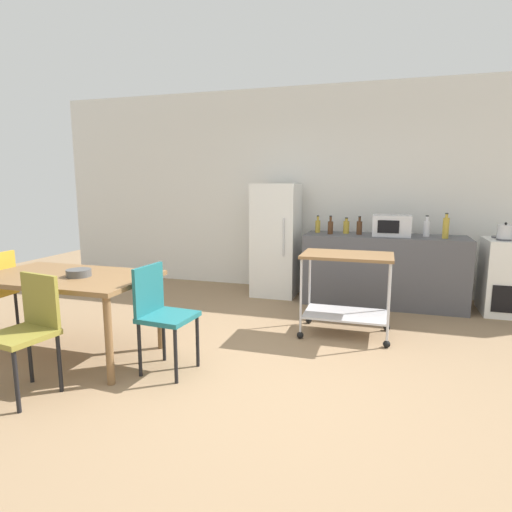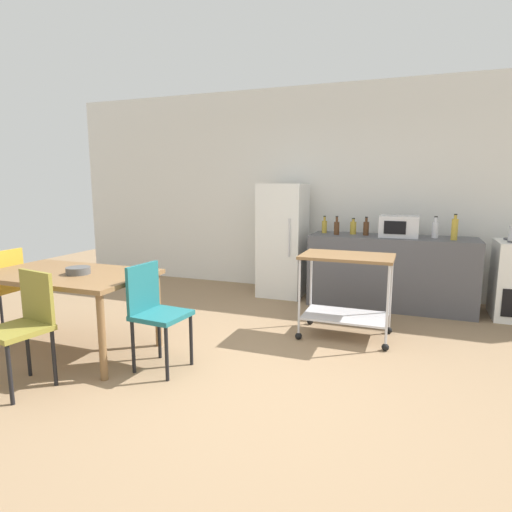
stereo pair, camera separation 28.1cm
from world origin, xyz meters
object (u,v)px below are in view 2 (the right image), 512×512
at_px(chair_teal, 155,309).
at_px(refrigerator, 283,240).
at_px(dining_table, 68,281).
at_px(chair_olive, 24,322).
at_px(bottle_olive_oil, 353,227).
at_px(bottle_wine, 366,228).
at_px(bottle_soy_sauce, 455,229).
at_px(chair_mustard, 0,286).
at_px(bottle_soda, 337,227).
at_px(microwave, 399,226).
at_px(fruit_bowl, 78,271).
at_px(kitchen_cart, 346,282).
at_px(bottle_hot_sauce, 324,226).
at_px(bottle_vinegar, 435,229).

relative_size(chair_teal, refrigerator, 0.57).
distance_m(dining_table, chair_olive, 0.73).
xyz_separation_m(refrigerator, bottle_olive_oil, (0.96, -0.02, 0.21)).
xyz_separation_m(bottle_wine, bottle_soy_sauce, (1.01, -0.10, 0.04)).
bearing_deg(chair_mustard, bottle_soda, 127.74).
distance_m(bottle_wine, microwave, 0.40).
distance_m(refrigerator, fruit_bowl, 2.90).
height_order(kitchen_cart, bottle_soy_sauce, bottle_soy_sauce).
xyz_separation_m(chair_teal, chair_olive, (-0.74, -0.64, 0.00)).
bearing_deg(bottle_hot_sauce, bottle_soda, -35.54).
height_order(chair_olive, microwave, microwave).
distance_m(kitchen_cart, bottle_soda, 1.35).
relative_size(microwave, bottle_soy_sauce, 1.51).
distance_m(bottle_soda, bottle_olive_oil, 0.23).
xyz_separation_m(chair_mustard, microwave, (3.76, 2.45, 0.51)).
distance_m(chair_olive, bottle_wine, 3.92).
distance_m(dining_table, chair_mustard, 1.02).
relative_size(chair_mustard, bottle_wine, 3.77).
bearing_deg(bottle_soda, chair_olive, -119.25).
distance_m(bottle_hot_sauce, bottle_vinegar, 1.36).
bearing_deg(bottle_wine, bottle_olive_oil, 156.40).
relative_size(refrigerator, bottle_soda, 6.46).
distance_m(bottle_olive_oil, bottle_vinegar, 0.98).
bearing_deg(bottle_olive_oil, refrigerator, 178.88).
distance_m(dining_table, bottle_wine, 3.51).
height_order(dining_table, fruit_bowl, fruit_bowl).
relative_size(bottle_soda, bottle_vinegar, 0.92).
height_order(bottle_wine, bottle_vinegar, bottle_vinegar).
xyz_separation_m(chair_teal, bottle_hot_sauce, (0.87, 2.68, 0.47)).
bearing_deg(bottle_wine, bottle_vinegar, 2.26).
bearing_deg(bottle_soy_sauce, bottle_olive_oil, 171.55).
height_order(dining_table, bottle_vinegar, bottle_vinegar).
relative_size(bottle_wine, bottle_vinegar, 0.90).
relative_size(refrigerator, bottle_vinegar, 5.91).
bearing_deg(bottle_olive_oil, bottle_soy_sauce, -8.45).
xyz_separation_m(bottle_soy_sauce, fruit_bowl, (-3.23, -2.49, -0.25)).
distance_m(dining_table, fruit_bowl, 0.18).
relative_size(chair_teal, fruit_bowl, 4.23).
bearing_deg(bottle_wine, bottle_soda, -170.72).
relative_size(bottle_wine, fruit_bowl, 1.12).
height_order(bottle_soda, bottle_soy_sauce, bottle_soy_sauce).
xyz_separation_m(bottle_olive_oil, microwave, (0.57, -0.10, 0.04)).
xyz_separation_m(bottle_hot_sauce, bottle_vinegar, (1.36, -0.04, 0.02)).
height_order(dining_table, bottle_olive_oil, bottle_olive_oil).
bearing_deg(microwave, dining_table, -137.23).
bearing_deg(bottle_soy_sauce, bottle_hot_sauce, 173.64).
relative_size(bottle_soda, bottle_olive_oil, 1.15).
xyz_separation_m(chair_olive, microwave, (2.54, 3.23, 0.51)).
xyz_separation_m(bottle_soda, microwave, (0.76, 0.04, 0.04)).
distance_m(kitchen_cart, bottle_olive_oil, 1.44).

